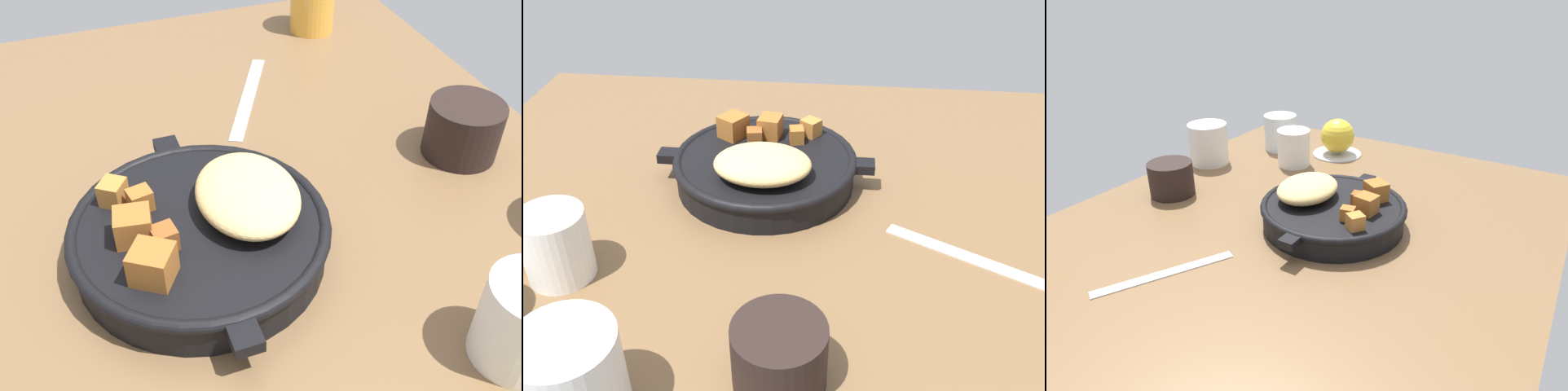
{
  "view_description": "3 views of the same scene",
  "coord_description": "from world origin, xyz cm",
  "views": [
    {
      "loc": [
        42.52,
        -12.94,
        41.01
      ],
      "look_at": [
        3.88,
        1.05,
        5.6
      ],
      "focal_mm": 42.19,
      "sensor_mm": 36.0,
      "label": 1
    },
    {
      "loc": [
        -5.58,
        58.7,
        40.9
      ],
      "look_at": [
        0.32,
        3.67,
        3.74
      ],
      "focal_mm": 39.93,
      "sensor_mm": 36.0,
      "label": 2
    },
    {
      "loc": [
        -54.43,
        -35.76,
        36.96
      ],
      "look_at": [
        0.9,
        -1.41,
        5.63
      ],
      "focal_mm": 31.67,
      "sensor_mm": 36.0,
      "label": 3
    }
  ],
  "objects": [
    {
      "name": "coffee_mug_dark",
      "position": [
        -1.73,
        26.45,
        3.12
      ],
      "size": [
        8.09,
        8.09,
        6.24
      ],
      "primitive_type": "cylinder",
      "color": "black",
      "rests_on": "ground_plane"
    },
    {
      "name": "cast_iron_skillet",
      "position": [
        3.61,
        -4.29,
        2.81
      ],
      "size": [
        27.8,
        23.49,
        7.31
      ],
      "color": "black",
      "rests_on": "ground_plane"
    },
    {
      "name": "butter_knife",
      "position": [
        -20.53,
        8.18,
        0.18
      ],
      "size": [
        17.79,
        10.34,
        0.36
      ],
      "primitive_type": "cube",
      "rotation": [
        0.0,
        0.0,
        -0.48
      ],
      "color": "silver",
      "rests_on": "ground_plane"
    },
    {
      "name": "ground_plane",
      "position": [
        0.0,
        0.0,
        -1.2
      ],
      "size": [
        93.37,
        76.02,
        2.4
      ],
      "primitive_type": "cube",
      "color": "brown"
    }
  ]
}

